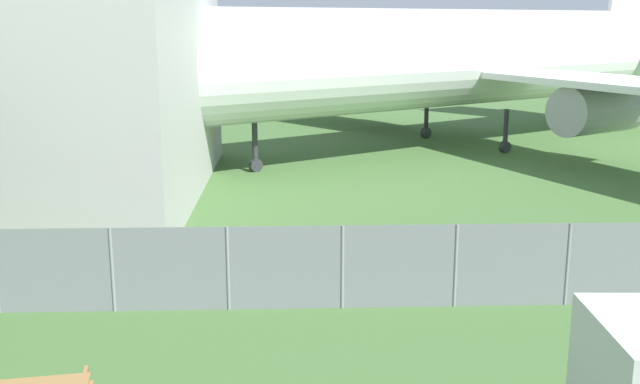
% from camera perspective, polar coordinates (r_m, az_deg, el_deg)
% --- Properties ---
extents(perimeter_fence, '(56.07, 0.07, 1.93)m').
position_cam_1_polar(perimeter_fence, '(16.76, 1.72, -5.75)').
color(perimeter_fence, gray).
rests_on(perimeter_fence, ground).
extents(airplane, '(39.31, 31.42, 13.98)m').
position_cam_1_polar(airplane, '(38.34, 9.82, 9.94)').
color(airplane, white).
rests_on(airplane, ground).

